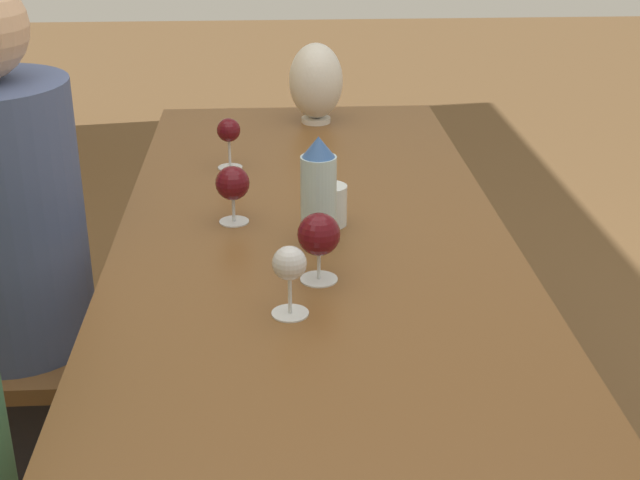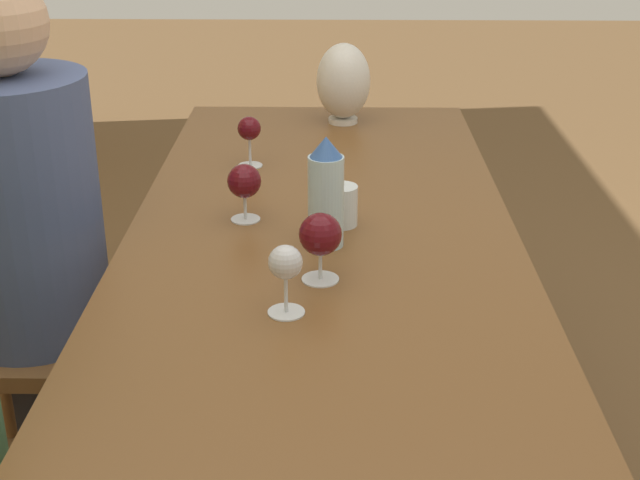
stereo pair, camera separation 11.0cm
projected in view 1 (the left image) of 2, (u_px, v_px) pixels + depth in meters
dining_table at (318, 305)px, 1.77m from camera, size 2.37×0.84×0.75m
water_bottle at (319, 194)px, 1.80m from camera, size 0.07×0.07×0.23m
water_tumbler at (330, 205)px, 1.93m from camera, size 0.07×0.07×0.09m
vase at (316, 82)px, 2.62m from camera, size 0.16×0.16×0.24m
wine_glass_0 at (289, 266)px, 1.54m from camera, size 0.07×0.07×0.13m
wine_glass_2 at (229, 132)px, 2.25m from camera, size 0.06×0.06×0.13m
wine_glass_4 at (233, 184)px, 1.92m from camera, size 0.07×0.07×0.13m
wine_glass_5 at (318, 236)px, 1.66m from camera, size 0.08×0.08×0.14m
person_far at (13, 247)px, 2.00m from camera, size 0.36×0.36×1.29m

